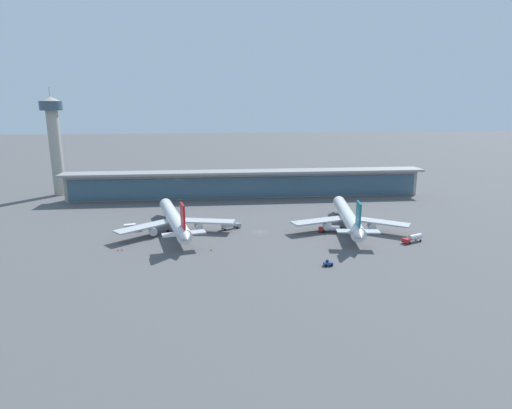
% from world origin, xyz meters
% --- Properties ---
extents(ground_plane, '(1200.00, 1200.00, 0.00)m').
position_xyz_m(ground_plane, '(0.00, 0.00, 0.00)').
color(ground_plane, '#515154').
extents(airliner_left_stand, '(46.84, 61.91, 16.66)m').
position_xyz_m(airliner_left_stand, '(-34.66, 3.82, 5.25)').
color(airliner_left_stand, white).
rests_on(airliner_left_stand, ground).
extents(airliner_centre_stand, '(47.55, 62.44, 16.66)m').
position_xyz_m(airliner_centre_stand, '(36.81, 0.29, 5.25)').
color(airliner_centre_stand, white).
rests_on(airliner_centre_stand, ground).
extents(service_truck_near_nose_red, '(8.80, 5.40, 2.95)m').
position_xyz_m(service_truck_near_nose_red, '(56.12, -18.93, 1.71)').
color(service_truck_near_nose_red, '#B21E1E').
rests_on(service_truck_near_nose_red, ground).
extents(service_truck_under_wing_red, '(8.89, 4.44, 2.95)m').
position_xyz_m(service_truck_under_wing_red, '(28.30, -3.86, 1.71)').
color(service_truck_under_wing_red, '#B21E1E').
rests_on(service_truck_under_wing_red, ground).
extents(service_truck_mid_apron_olive, '(7.64, 3.95, 3.10)m').
position_xyz_m(service_truck_mid_apron_olive, '(-52.10, 5.86, 1.69)').
color(service_truck_mid_apron_olive, olive).
rests_on(service_truck_mid_apron_olive, ground).
extents(service_truck_by_tail_grey, '(8.74, 5.70, 2.95)m').
position_xyz_m(service_truck_by_tail_grey, '(-12.00, 5.28, 1.71)').
color(service_truck_by_tail_grey, gray).
rests_on(service_truck_by_tail_grey, ground).
extents(service_truck_on_taxiway_olive, '(3.25, 3.20, 2.05)m').
position_xyz_m(service_truck_on_taxiway_olive, '(39.66, -9.93, 0.87)').
color(service_truck_on_taxiway_olive, olive).
rests_on(service_truck_on_taxiway_olive, ground).
extents(service_truck_at_far_stand_blue, '(3.01, 1.98, 2.05)m').
position_xyz_m(service_truck_at_far_stand_blue, '(17.78, -39.04, 0.87)').
color(service_truck_at_far_stand_blue, '#234C9E').
rests_on(service_truck_at_far_stand_blue, ground).
extents(terminal_building, '(198.01, 12.80, 15.20)m').
position_xyz_m(terminal_building, '(0.00, 65.66, 7.87)').
color(terminal_building, '#9E998E').
rests_on(terminal_building, ground).
extents(control_tower, '(12.00, 12.00, 59.87)m').
position_xyz_m(control_tower, '(-106.43, 83.04, 32.79)').
color(control_tower, '#9E998E').
rests_on(control_tower, ground).
extents(safety_cone_alpha, '(0.62, 0.62, 0.70)m').
position_xyz_m(safety_cone_alpha, '(-51.64, -17.11, 0.32)').
color(safety_cone_alpha, orange).
rests_on(safety_cone_alpha, ground).
extents(safety_cone_bravo, '(0.62, 0.62, 0.70)m').
position_xyz_m(safety_cone_bravo, '(-52.85, -17.47, 0.32)').
color(safety_cone_bravo, orange).
rests_on(safety_cone_bravo, ground).
extents(safety_cone_charlie, '(0.62, 0.62, 0.70)m').
position_xyz_m(safety_cone_charlie, '(-19.80, -20.41, 0.32)').
color(safety_cone_charlie, orange).
rests_on(safety_cone_charlie, ground).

